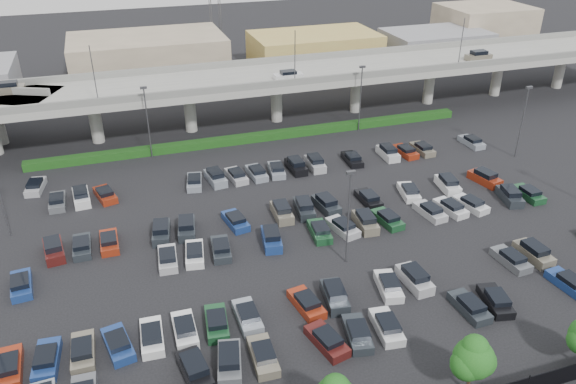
# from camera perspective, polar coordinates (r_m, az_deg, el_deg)

# --- Properties ---
(ground) EXTENTS (280.00, 280.00, 0.00)m
(ground) POSITION_cam_1_polar(r_m,az_deg,el_deg) (64.10, 3.04, -3.11)
(ground) COLOR black
(overpass) EXTENTS (150.00, 13.00, 15.80)m
(overpass) POSITION_cam_1_polar(r_m,az_deg,el_deg) (89.18, -4.45, 11.05)
(overpass) COLOR gray
(overpass) RESTS_ON ground
(hedge) EXTENTS (66.00, 1.60, 1.10)m
(hedge) POSITION_cam_1_polar(r_m,az_deg,el_deg) (85.07, -2.99, 5.61)
(hedge) COLOR #163D12
(hedge) RESTS_ON ground
(tree_row) EXTENTS (65.07, 3.66, 5.94)m
(tree_row) POSITION_cam_1_polar(r_m,az_deg,el_deg) (43.87, 17.03, -16.25)
(tree_row) COLOR #332316
(tree_row) RESTS_ON ground
(parked_cars) EXTENTS (63.02, 41.67, 1.67)m
(parked_cars) POSITION_cam_1_polar(r_m,az_deg,el_deg) (60.33, 2.47, -4.62)
(parked_cars) COLOR #481513
(parked_cars) RESTS_ON ground
(light_poles) EXTENTS (66.90, 48.38, 10.30)m
(light_poles) POSITION_cam_1_polar(r_m,az_deg,el_deg) (61.54, -1.07, 2.14)
(light_poles) COLOR #444549
(light_poles) RESTS_ON ground
(distant_buildings) EXTENTS (138.00, 24.00, 9.00)m
(distant_buildings) POSITION_cam_1_polar(r_m,az_deg,el_deg) (120.93, -2.03, 14.17)
(distant_buildings) COLOR gray
(distant_buildings) RESTS_ON ground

